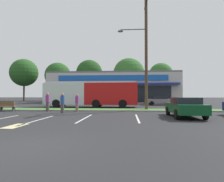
# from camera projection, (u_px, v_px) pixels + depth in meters

# --- Properties ---
(ground_plane) EXTENTS (240.00, 240.00, 0.00)m
(ground_plane) POSITION_uv_depth(u_px,v_px,m) (24.00, 147.00, 5.81)
(ground_plane) COLOR #262628
(grass_median) EXTENTS (56.00, 2.20, 0.12)m
(grass_median) POSITION_uv_depth(u_px,v_px,m) (97.00, 110.00, 19.76)
(grass_median) COLOR #427A2D
(grass_median) RESTS_ON ground_plane
(curb_lip) EXTENTS (56.00, 0.24, 0.12)m
(curb_lip) POSITION_uv_depth(u_px,v_px,m) (95.00, 111.00, 18.55)
(curb_lip) COLOR gray
(curb_lip) RESTS_ON ground_plane
(parking_stripe_1) EXTENTS (0.12, 4.80, 0.01)m
(parking_stripe_1) POSITION_uv_depth(u_px,v_px,m) (38.00, 120.00, 11.98)
(parking_stripe_1) COLOR silver
(parking_stripe_1) RESTS_ON ground_plane
(parking_stripe_2) EXTENTS (0.12, 4.80, 0.01)m
(parking_stripe_2) POSITION_uv_depth(u_px,v_px,m) (85.00, 118.00, 12.96)
(parking_stripe_2) COLOR silver
(parking_stripe_2) RESTS_ON ground_plane
(parking_stripe_3) EXTENTS (0.12, 4.80, 0.01)m
(parking_stripe_3) POSITION_uv_depth(u_px,v_px,m) (137.00, 118.00, 13.01)
(parking_stripe_3) COLOR silver
(parking_stripe_3) RESTS_ON ground_plane
(lot_arrow) EXTENTS (0.70, 1.60, 0.01)m
(lot_arrow) POSITION_uv_depth(u_px,v_px,m) (15.00, 126.00, 9.74)
(lot_arrow) COLOR beige
(lot_arrow) RESTS_ON ground_plane
(storefront_building) EXTENTS (25.29, 12.80, 6.03)m
(storefront_building) POSITION_uv_depth(u_px,v_px,m) (114.00, 88.00, 41.46)
(storefront_building) COLOR #BCB7AD
(storefront_building) RESTS_ON ground_plane
(tree_far_left) EXTENTS (7.38, 7.38, 11.31)m
(tree_far_left) POSITION_uv_depth(u_px,v_px,m) (24.00, 73.00, 52.78)
(tree_far_left) COLOR #473323
(tree_far_left) RESTS_ON ground_plane
(tree_left) EXTENTS (7.01, 7.01, 10.42)m
(tree_left) POSITION_uv_depth(u_px,v_px,m) (58.00, 76.00, 53.37)
(tree_left) COLOR #473323
(tree_left) RESTS_ON ground_plane
(tree_mid_left) EXTENTS (7.11, 7.11, 11.10)m
(tree_mid_left) POSITION_uv_depth(u_px,v_px,m) (89.00, 73.00, 53.02)
(tree_mid_left) COLOR #473323
(tree_mid_left) RESTS_ON ground_plane
(tree_mid) EXTENTS (8.03, 8.03, 11.01)m
(tree_mid) POSITION_uv_depth(u_px,v_px,m) (129.00, 74.00, 49.93)
(tree_mid) COLOR #473323
(tree_mid) RESTS_ON ground_plane
(tree_mid_right) EXTENTS (6.31, 6.31, 10.03)m
(tree_mid_right) POSITION_uv_depth(u_px,v_px,m) (161.00, 75.00, 51.48)
(tree_mid_right) COLOR #473323
(tree_mid_right) RESTS_ON ground_plane
(utility_pole) EXTENTS (3.03, 2.40, 11.42)m
(utility_pole) POSITION_uv_depth(u_px,v_px,m) (145.00, 50.00, 19.69)
(utility_pole) COLOR #4C3826
(utility_pole) RESTS_ON ground_plane
(city_bus) EXTENTS (11.93, 2.93, 3.25)m
(city_bus) POSITION_uv_depth(u_px,v_px,m) (91.00, 93.00, 25.02)
(city_bus) COLOR #B71414
(city_bus) RESTS_ON ground_plane
(bus_stop_bench) EXTENTS (1.60, 0.45, 0.95)m
(bus_stop_bench) POSITION_uv_depth(u_px,v_px,m) (7.00, 106.00, 18.58)
(bus_stop_bench) COLOR brown
(bus_stop_bench) RESTS_ON ground_plane
(car_2) EXTENTS (4.71, 1.97, 1.36)m
(car_2) POSITION_uv_depth(u_px,v_px,m) (160.00, 100.00, 29.55)
(car_2) COLOR slate
(car_2) RESTS_ON ground_plane
(car_4) EXTENTS (1.97, 4.42, 1.38)m
(car_4) POSITION_uv_depth(u_px,v_px,m) (185.00, 107.00, 13.62)
(car_4) COLOR #0C3F1E
(car_4) RESTS_ON ground_plane
(pedestrian_near_bench) EXTENTS (0.36, 0.36, 1.78)m
(pedestrian_near_bench) POSITION_uv_depth(u_px,v_px,m) (48.00, 102.00, 18.50)
(pedestrian_near_bench) COLOR #47423D
(pedestrian_near_bench) RESTS_ON ground_plane
(pedestrian_by_pole) EXTENTS (0.35, 0.35, 1.74)m
(pedestrian_by_pole) POSITION_uv_depth(u_px,v_px,m) (62.00, 103.00, 16.81)
(pedestrian_by_pole) COLOR #47423D
(pedestrian_by_pole) RESTS_ON ground_plane
(pedestrian_mid) EXTENTS (0.34, 0.34, 1.66)m
(pedestrian_mid) POSITION_uv_depth(u_px,v_px,m) (77.00, 103.00, 18.18)
(pedestrian_mid) COLOR #726651
(pedestrian_mid) RESTS_ON ground_plane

